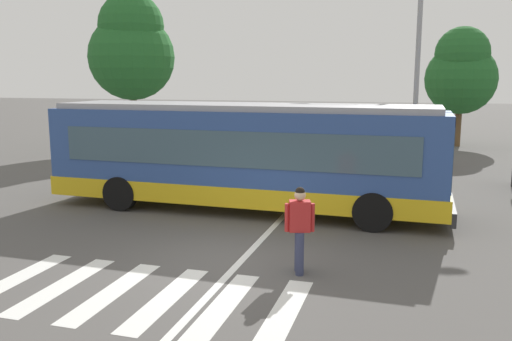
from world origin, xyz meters
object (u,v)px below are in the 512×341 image
Objects in this scene: city_transit_bus at (244,156)px; background_tree_right at (461,72)px; pedestrian_crossing_street at (300,225)px; parked_car_champagne at (284,144)px; background_tree_left at (132,48)px; parked_car_charcoal at (344,146)px; twin_arm_street_lamp at (419,38)px; parked_car_red at (403,147)px.

city_transit_bus is 18.92m from background_tree_right.
parked_car_champagne is at bearing 104.59° from pedestrian_crossing_street.
city_transit_bus is 1.41× the size of background_tree_left.
parked_car_charcoal is 12.17m from background_tree_left.
city_transit_bus is 14.88m from background_tree_left.
twin_arm_street_lamp is at bearing 80.58° from pedestrian_crossing_street.
parked_car_charcoal is at bearing 79.95° from city_transit_bus.
background_tree_left is 17.89m from background_tree_right.
parked_car_red is 4.96m from twin_arm_street_lamp.
twin_arm_street_lamp is at bearing -77.26° from parked_car_red.
parked_car_charcoal is at bearing -172.31° from parked_car_red.
twin_arm_street_lamp is (3.00, -1.52, 4.57)m from parked_car_charcoal.
twin_arm_street_lamp is at bearing -15.95° from parked_car_champagne.
parked_car_charcoal and parked_car_red have the same top height.
background_tree_right is (8.22, 7.62, 3.39)m from parked_car_champagne.
parked_car_champagne is 11.71m from background_tree_right.
parked_car_charcoal is at bearing -124.73° from background_tree_right.
pedestrian_crossing_street is at bearing -96.59° from parked_car_red.
background_tree_left reaches higher than parked_car_red.
twin_arm_street_lamp is 1.05× the size of background_tree_left.
background_tree_left is at bearing 131.38° from city_transit_bus.
parked_car_red is at bearing -110.75° from background_tree_right.
background_tree_left reaches higher than city_transit_bus.
city_transit_bus is at bearing -120.21° from twin_arm_street_lamp.
parked_car_red is (1.68, 14.54, -0.20)m from pedestrian_crossing_street.
twin_arm_street_lamp reaches higher than parked_car_charcoal.
parked_car_charcoal is at bearing -6.19° from background_tree_left.
background_tree_right is (5.38, 7.77, 3.39)m from parked_car_charcoal.
background_tree_left is (-8.38, 1.07, 4.57)m from parked_car_champagne.
parked_car_red is at bearing 2.14° from parked_car_champagne.
pedestrian_crossing_street is at bearing -101.56° from background_tree_right.
parked_car_champagne is (-3.73, 14.33, -0.20)m from pedestrian_crossing_street.
parked_car_charcoal is 0.54× the size of twin_arm_street_lamp.
parked_car_red is 14.55m from background_tree_left.
pedestrian_crossing_street reaches higher than parked_car_charcoal.
parked_car_charcoal is at bearing 93.60° from pedestrian_crossing_street.
parked_car_champagne is 9.60m from background_tree_left.
twin_arm_street_lamp reaches higher than pedestrian_crossing_street.
parked_car_charcoal is (-0.89, 14.19, -0.20)m from pedestrian_crossing_street.
city_transit_bus is 1.74× the size of background_tree_right.
parked_car_red is (4.27, 9.93, -0.82)m from city_transit_bus.
city_transit_bus is 9.77m from parked_car_charcoal.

